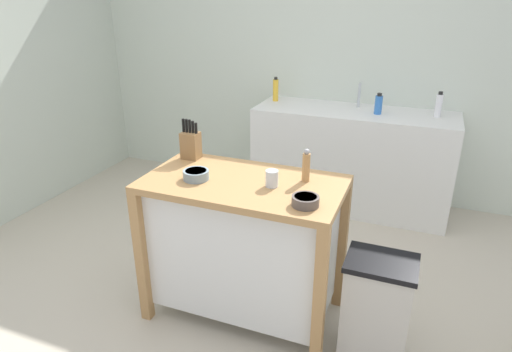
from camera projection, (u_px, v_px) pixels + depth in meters
name	position (u px, v px, depth m)	size (l,w,h in m)	color
ground_plane	(247.00, 311.00, 2.85)	(5.91, 5.91, 0.00)	#BCB29E
wall_back	(332.00, 58.00, 4.14)	(4.91, 0.10, 2.60)	silver
wall_left	(14.00, 64.00, 3.81)	(0.10, 2.70, 2.60)	beige
kitchen_island	(244.00, 242.00, 2.67)	(1.13, 0.62, 0.90)	#AD7F4C
knife_block	(191.00, 144.00, 2.81)	(0.11, 0.09, 0.25)	olive
bowl_stoneware_deep	(196.00, 175.00, 2.52)	(0.15, 0.15, 0.05)	gray
bowl_ceramic_wide	(305.00, 201.00, 2.22)	(0.14, 0.14, 0.05)	#564C47
drinking_cup	(272.00, 179.00, 2.42)	(0.07, 0.07, 0.09)	silver
pepper_grinder	(306.00, 166.00, 2.47)	(0.04, 0.04, 0.19)	#AD7F4C
trash_bin	(376.00, 310.00, 2.38)	(0.36, 0.28, 0.63)	#B7B2A8
sink_counter	(351.00, 159.00, 4.07)	(1.74, 0.60, 0.91)	silver
sink_faucet	(359.00, 95.00, 3.97)	(0.02, 0.02, 0.22)	#B7BCC1
bottle_spray_cleaner	(378.00, 104.00, 3.76)	(0.06, 0.06, 0.18)	blue
bottle_hand_soap	(276.00, 90.00, 4.19)	(0.05, 0.05, 0.23)	yellow
bottle_dish_soap	(439.00, 105.00, 3.67)	(0.06, 0.06, 0.21)	white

